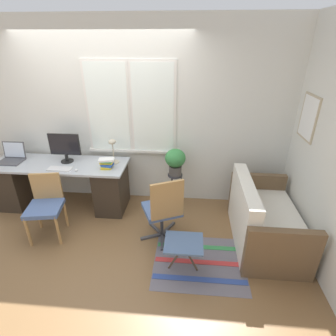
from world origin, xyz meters
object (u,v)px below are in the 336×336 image
(mouse, at_px, (76,170))
(monitor, at_px, (65,147))
(keyboard, at_px, (60,169))
(office_chair_swivel, at_px, (163,209))
(laptop, at_px, (12,157))
(folding_stool, at_px, (184,245))
(plant_stand, at_px, (175,179))
(couch_loveseat, at_px, (263,221))
(desk_chair_wooden, at_px, (45,204))
(desk_lamp, at_px, (113,147))
(book_stack, at_px, (107,163))
(potted_plant, at_px, (175,160))

(mouse, bearing_deg, monitor, 131.59)
(keyboard, xyz_separation_m, office_chair_swivel, (1.51, -0.46, -0.27))
(laptop, height_order, folding_stool, laptop)
(plant_stand, bearing_deg, couch_loveseat, -28.93)
(plant_stand, bearing_deg, folding_stool, -81.90)
(laptop, distance_m, desk_chair_wooden, 1.11)
(mouse, relative_size, office_chair_swivel, 0.07)
(desk_lamp, height_order, folding_stool, desk_lamp)
(laptop, bearing_deg, couch_loveseat, -8.92)
(desk_lamp, xyz_separation_m, book_stack, (-0.05, -0.19, -0.17))
(office_chair_swivel, relative_size, couch_loveseat, 0.71)
(monitor, bearing_deg, book_stack, -13.78)
(desk_lamp, relative_size, plant_stand, 0.63)
(book_stack, bearing_deg, laptop, 175.76)
(laptop, distance_m, folding_stool, 2.91)
(keyboard, relative_size, book_stack, 1.44)
(desk_chair_wooden, distance_m, folding_stool, 1.88)
(book_stack, distance_m, folding_stool, 1.61)
(laptop, relative_size, desk_chair_wooden, 0.42)
(mouse, distance_m, desk_lamp, 0.60)
(mouse, height_order, potted_plant, potted_plant)
(monitor, relative_size, plant_stand, 0.79)
(desk_chair_wooden, xyz_separation_m, couch_loveseat, (2.81, 0.11, -0.17))
(mouse, relative_size, desk_lamp, 0.18)
(desk_chair_wooden, bearing_deg, office_chair_swivel, -10.04)
(potted_plant, bearing_deg, laptop, -178.19)
(monitor, xyz_separation_m, office_chair_swivel, (1.52, -0.73, -0.49))
(keyboard, relative_size, potted_plant, 0.84)
(mouse, height_order, book_stack, book_stack)
(office_chair_swivel, bearing_deg, couch_loveseat, 160.50)
(plant_stand, relative_size, folding_stool, 1.38)
(desk_lamp, distance_m, office_chair_swivel, 1.22)
(laptop, distance_m, office_chair_swivel, 2.47)
(mouse, height_order, desk_chair_wooden, desk_chair_wooden)
(desk_chair_wooden, relative_size, office_chair_swivel, 0.89)
(mouse, xyz_separation_m, desk_chair_wooden, (-0.28, -0.44, -0.29))
(book_stack, height_order, potted_plant, potted_plant)
(potted_plant, bearing_deg, couch_loveseat, -28.93)
(laptop, distance_m, desk_lamp, 1.55)
(office_chair_swivel, bearing_deg, folding_stool, 94.70)
(mouse, bearing_deg, laptop, 167.48)
(desk_lamp, distance_m, plant_stand, 1.03)
(plant_stand, bearing_deg, mouse, -166.75)
(couch_loveseat, bearing_deg, monitor, 77.46)
(office_chair_swivel, xyz_separation_m, couch_loveseat, (1.26, 0.11, -0.19))
(keyboard, height_order, mouse, mouse)
(office_chair_swivel, relative_size, folding_stool, 2.23)
(couch_loveseat, bearing_deg, mouse, 82.65)
(desk_chair_wooden, height_order, plant_stand, desk_chair_wooden)
(book_stack, xyz_separation_m, couch_loveseat, (2.13, -0.46, -0.52))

